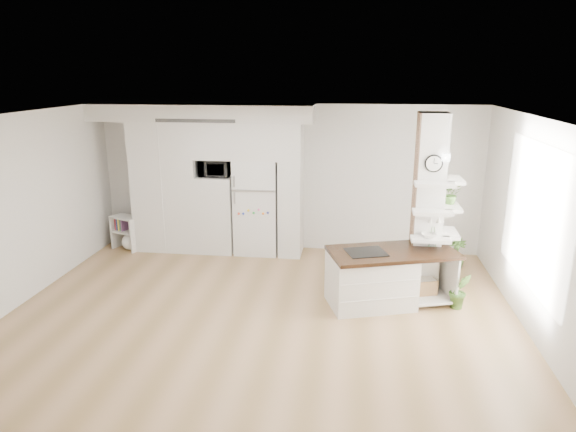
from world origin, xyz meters
The scene contains 14 objects.
floor centered at (0.00, 0.00, 0.00)m, with size 7.00×6.00×0.01m, color tan.
room centered at (0.00, 0.00, 1.86)m, with size 7.04×6.04×2.72m.
cabinet_wall centered at (-1.45, 2.67, 1.51)m, with size 4.00×0.71×2.70m.
refrigerator centered at (-0.53, 2.68, 0.88)m, with size 0.78×0.69×1.75m.
column centered at (2.38, 1.13, 1.35)m, with size 0.69×0.90×2.70m.
window centered at (3.48, 0.30, 1.50)m, with size 2.40×2.40×0.00m, color white.
pendant_light centered at (1.70, 0.15, 2.12)m, with size 0.12×0.12×0.10m, color white.
kitchen_island centered at (1.61, 0.69, 0.43)m, with size 1.96×1.36×1.37m.
bookshelf centered at (-2.98, 2.49, 0.28)m, with size 0.62×0.49×0.64m.
floor_plant_a centered at (2.75, 0.70, 0.27)m, with size 0.29×0.24×0.53m, color #43702C.
floor_plant_b centered at (3.00, 2.33, 0.26)m, with size 0.29×0.29×0.51m, color #43702C.
microwave centered at (-1.27, 2.62, 1.57)m, with size 0.54×0.37×0.30m, color #2D2D2D.
shelf_plant centered at (2.63, 1.30, 1.52)m, with size 0.27×0.23×0.30m, color #43702C.
decor_bowl centered at (2.30, 0.90, 1.00)m, with size 0.22×0.22×0.05m, color white.
Camera 1 is at (1.21, -6.23, 3.24)m, focal length 32.00 mm.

